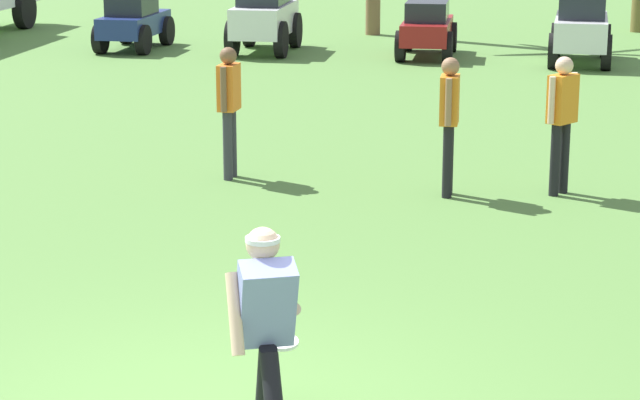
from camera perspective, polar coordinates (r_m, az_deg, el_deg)
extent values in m
cylinder|color=black|center=(7.89, -2.53, -8.78)|extent=(0.26, 0.37, 0.72)
cube|color=#7A84C6|center=(7.60, -2.48, -4.74)|extent=(0.47, 0.48, 0.58)
sphere|color=beige|center=(7.58, -2.63, -2.03)|extent=(0.28, 0.28, 0.21)
cylinder|color=white|center=(7.57, -2.64, -1.81)|extent=(0.29, 0.29, 0.03)
cylinder|color=beige|center=(7.95, -1.57, -5.04)|extent=(0.33, 0.55, 0.27)
cylinder|color=beige|center=(7.54, -3.91, -5.22)|extent=(0.20, 0.29, 0.49)
cylinder|color=white|center=(8.38, -1.89, -6.47)|extent=(0.37, 0.37, 0.05)
cylinder|color=#33333D|center=(14.68, -4.24, 2.49)|extent=(0.11, 0.11, 0.82)
cylinder|color=#33333D|center=(14.85, -4.04, 2.63)|extent=(0.11, 0.11, 0.82)
cube|color=orange|center=(14.63, -4.19, 5.16)|extent=(0.20, 0.34, 0.54)
cylinder|color=brown|center=(14.43, -4.43, 5.07)|extent=(0.07, 0.07, 0.52)
cylinder|color=brown|center=(14.83, -3.96, 5.33)|extent=(0.07, 0.07, 0.52)
sphere|color=brown|center=(14.58, -4.22, 6.60)|extent=(0.20, 0.20, 0.20)
cylinder|color=black|center=(14.15, 10.69, 1.81)|extent=(0.15, 0.15, 0.82)
cylinder|color=black|center=(14.30, 11.11, 1.92)|extent=(0.15, 0.15, 0.82)
cube|color=orange|center=(14.09, 11.03, 4.56)|extent=(0.35, 0.39, 0.54)
cylinder|color=beige|center=(13.92, 10.54, 4.50)|extent=(0.10, 0.10, 0.52)
cylinder|color=beige|center=(14.26, 11.51, 4.70)|extent=(0.10, 0.10, 0.52)
sphere|color=beige|center=(14.04, 11.11, 6.05)|extent=(0.28, 0.28, 0.20)
cylinder|color=black|center=(13.89, 5.85, 1.75)|extent=(0.12, 0.12, 0.82)
cylinder|color=black|center=(14.07, 5.90, 1.91)|extent=(0.12, 0.12, 0.82)
cube|color=orange|center=(13.85, 5.95, 4.58)|extent=(0.22, 0.35, 0.54)
cylinder|color=#936B4C|center=(13.64, 5.89, 4.47)|extent=(0.08, 0.08, 0.52)
cylinder|color=#936B4C|center=(14.05, 6.00, 4.76)|extent=(0.08, 0.08, 0.52)
sphere|color=#936B4C|center=(13.79, 5.99, 6.09)|extent=(0.21, 0.21, 0.20)
cube|color=navy|center=(26.11, -8.50, 7.95)|extent=(1.00, 2.24, 0.42)
cube|color=#1E232B|center=(25.97, -8.61, 8.80)|extent=(0.84, 1.14, 0.38)
cylinder|color=black|center=(27.00, -8.85, 7.71)|extent=(0.21, 0.61, 0.60)
cylinder|color=black|center=(26.72, -7.02, 7.70)|extent=(0.21, 0.61, 0.60)
cylinder|color=black|center=(25.57, -10.01, 7.27)|extent=(0.21, 0.61, 0.60)
cylinder|color=black|center=(25.27, -8.08, 7.26)|extent=(0.21, 0.61, 0.60)
cube|color=silver|center=(25.42, -2.55, 8.25)|extent=(1.15, 2.42, 0.60)
cylinder|color=black|center=(26.31, -3.25, 7.81)|extent=(0.23, 0.73, 0.72)
cylinder|color=black|center=(26.12, -1.13, 7.78)|extent=(0.23, 0.73, 0.72)
cylinder|color=black|center=(24.80, -4.03, 7.38)|extent=(0.23, 0.73, 0.72)
cylinder|color=black|center=(24.60, -1.79, 7.34)|extent=(0.23, 0.73, 0.72)
cube|color=maroon|center=(24.83, 4.92, 7.71)|extent=(1.07, 2.26, 0.42)
cube|color=#1E232B|center=(24.68, 4.92, 8.61)|extent=(0.88, 1.16, 0.38)
cylinder|color=black|center=(25.65, 4.03, 7.48)|extent=(0.23, 0.61, 0.60)
cylinder|color=black|center=(25.59, 6.05, 7.42)|extent=(0.23, 0.61, 0.60)
cylinder|color=black|center=(24.13, 3.70, 7.03)|extent=(0.23, 0.61, 0.60)
cylinder|color=black|center=(24.07, 5.85, 6.97)|extent=(0.23, 0.61, 0.60)
cube|color=silver|center=(24.39, 11.84, 7.56)|extent=(1.03, 2.43, 0.55)
cube|color=#1E232B|center=(24.49, 11.91, 8.77)|extent=(0.90, 1.82, 0.46)
cylinder|color=black|center=(25.26, 10.73, 7.22)|extent=(0.20, 0.66, 0.66)
cylinder|color=black|center=(25.26, 12.92, 7.11)|extent=(0.20, 0.66, 0.66)
cylinder|color=black|center=(23.60, 10.62, 6.72)|extent=(0.20, 0.66, 0.66)
cylinder|color=black|center=(23.60, 12.96, 6.59)|extent=(0.20, 0.66, 0.66)
cylinder|color=black|center=(30.14, -13.36, 8.49)|extent=(0.30, 0.91, 0.90)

